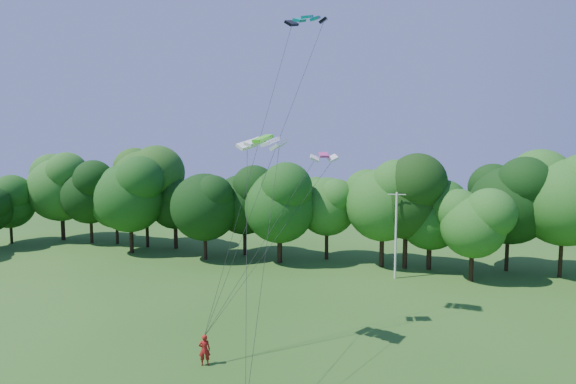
# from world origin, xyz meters

# --- Properties ---
(utility_pole) EXTENTS (1.72, 0.21, 8.59)m
(utility_pole) POSITION_xyz_m (5.12, 32.48, 4.41)
(utility_pole) COLOR silver
(utility_pole) RESTS_ON ground
(kite_flyer_left) EXTENTS (0.82, 0.71, 1.89)m
(kite_flyer_left) POSITION_xyz_m (-4.60, 10.91, 0.95)
(kite_flyer_left) COLOR #AD1916
(kite_flyer_left) RESTS_ON ground
(kite_teal) EXTENTS (2.80, 1.31, 0.53)m
(kite_teal) POSITION_xyz_m (-0.24, 18.09, 21.68)
(kite_teal) COLOR #048D87
(kite_teal) RESTS_ON ground
(kite_green) EXTENTS (3.35, 2.28, 0.56)m
(kite_green) POSITION_xyz_m (-1.83, 13.58, 13.44)
(kite_green) COLOR #4AE522
(kite_green) RESTS_ON ground
(kite_pink) EXTENTS (2.07, 1.50, 0.38)m
(kite_pink) POSITION_xyz_m (1.05, 17.70, 12.42)
(kite_pink) COLOR #CC3888
(kite_pink) RESTS_ON ground
(tree_back_west) EXTENTS (10.05, 10.05, 14.62)m
(tree_back_west) POSITION_xyz_m (-26.68, 37.62, 9.13)
(tree_back_west) COLOR black
(tree_back_west) RESTS_ON ground
(tree_back_center) EXTENTS (8.41, 8.41, 12.23)m
(tree_back_center) POSITION_xyz_m (5.88, 36.57, 7.64)
(tree_back_center) COLOR black
(tree_back_center) RESTS_ON ground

